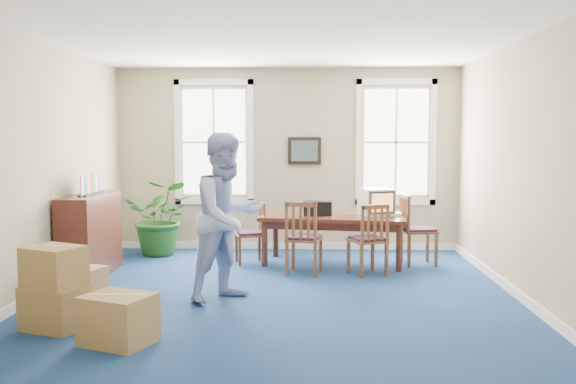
{
  "coord_description": "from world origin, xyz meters",
  "views": [
    {
      "loc": [
        0.4,
        -8.07,
        2.01
      ],
      "look_at": [
        0.1,
        0.6,
        1.25
      ],
      "focal_mm": 40.0,
      "sensor_mm": 36.0,
      "label": 1
    }
  ],
  "objects_px": {
    "cardboard_boxes": "(80,283)",
    "crt_tv": "(376,202)",
    "credenza": "(90,233)",
    "potted_plant": "(161,217)",
    "conference_table": "(334,240)",
    "chair_near_left": "(304,237)",
    "man": "(227,217)"
  },
  "relations": [
    {
      "from": "credenza",
      "to": "potted_plant",
      "type": "bearing_deg",
      "value": 68.77
    },
    {
      "from": "conference_table",
      "to": "crt_tv",
      "type": "relative_size",
      "value": 4.46
    },
    {
      "from": "potted_plant",
      "to": "cardboard_boxes",
      "type": "bearing_deg",
      "value": -88.65
    },
    {
      "from": "cardboard_boxes",
      "to": "conference_table",
      "type": "bearing_deg",
      "value": 50.69
    },
    {
      "from": "chair_near_left",
      "to": "credenza",
      "type": "height_order",
      "value": "credenza"
    },
    {
      "from": "cardboard_boxes",
      "to": "credenza",
      "type": "bearing_deg",
      "value": 106.68
    },
    {
      "from": "chair_near_left",
      "to": "credenza",
      "type": "distance_m",
      "value": 3.07
    },
    {
      "from": "man",
      "to": "conference_table",
      "type": "bearing_deg",
      "value": 11.14
    },
    {
      "from": "conference_table",
      "to": "credenza",
      "type": "bearing_deg",
      "value": -155.02
    },
    {
      "from": "credenza",
      "to": "potted_plant",
      "type": "distance_m",
      "value": 1.79
    },
    {
      "from": "crt_tv",
      "to": "potted_plant",
      "type": "height_order",
      "value": "potted_plant"
    },
    {
      "from": "chair_near_left",
      "to": "credenza",
      "type": "relative_size",
      "value": 0.67
    },
    {
      "from": "potted_plant",
      "to": "man",
      "type": "bearing_deg",
      "value": -62.73
    },
    {
      "from": "cardboard_boxes",
      "to": "crt_tv",
      "type": "bearing_deg",
      "value": 45.06
    },
    {
      "from": "conference_table",
      "to": "cardboard_boxes",
      "type": "xyz_separation_m",
      "value": [
        -2.8,
        -3.42,
        0.07
      ]
    },
    {
      "from": "crt_tv",
      "to": "cardboard_boxes",
      "type": "distance_m",
      "value": 4.93
    },
    {
      "from": "crt_tv",
      "to": "potted_plant",
      "type": "distance_m",
      "value": 3.63
    },
    {
      "from": "chair_near_left",
      "to": "cardboard_boxes",
      "type": "relative_size",
      "value": 0.67
    },
    {
      "from": "credenza",
      "to": "potted_plant",
      "type": "height_order",
      "value": "potted_plant"
    },
    {
      "from": "credenza",
      "to": "potted_plant",
      "type": "relative_size",
      "value": 1.26
    },
    {
      "from": "crt_tv",
      "to": "potted_plant",
      "type": "xyz_separation_m",
      "value": [
        -3.56,
        0.62,
        -0.34
      ]
    },
    {
      "from": "potted_plant",
      "to": "crt_tv",
      "type": "bearing_deg",
      "value": -9.8
    },
    {
      "from": "potted_plant",
      "to": "conference_table",
      "type": "bearing_deg",
      "value": -12.95
    },
    {
      "from": "man",
      "to": "cardboard_boxes",
      "type": "relative_size",
      "value": 1.28
    },
    {
      "from": "cardboard_boxes",
      "to": "potted_plant",
      "type": "bearing_deg",
      "value": 91.35
    },
    {
      "from": "man",
      "to": "potted_plant",
      "type": "bearing_deg",
      "value": 69.82
    },
    {
      "from": "man",
      "to": "potted_plant",
      "type": "height_order",
      "value": "man"
    },
    {
      "from": "chair_near_left",
      "to": "cardboard_boxes",
      "type": "bearing_deg",
      "value": 60.03
    },
    {
      "from": "conference_table",
      "to": "chair_near_left",
      "type": "height_order",
      "value": "chair_near_left"
    },
    {
      "from": "potted_plant",
      "to": "chair_near_left",
      "type": "bearing_deg",
      "value": -30.44
    },
    {
      "from": "crt_tv",
      "to": "credenza",
      "type": "height_order",
      "value": "credenza"
    },
    {
      "from": "potted_plant",
      "to": "cardboard_boxes",
      "type": "xyz_separation_m",
      "value": [
        0.1,
        -4.09,
        -0.18
      ]
    }
  ]
}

